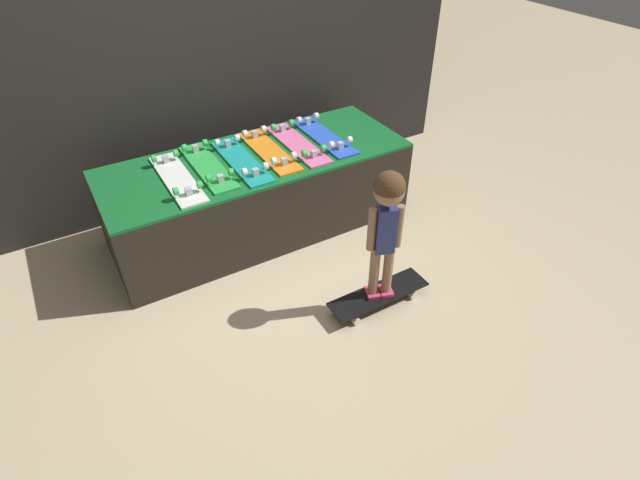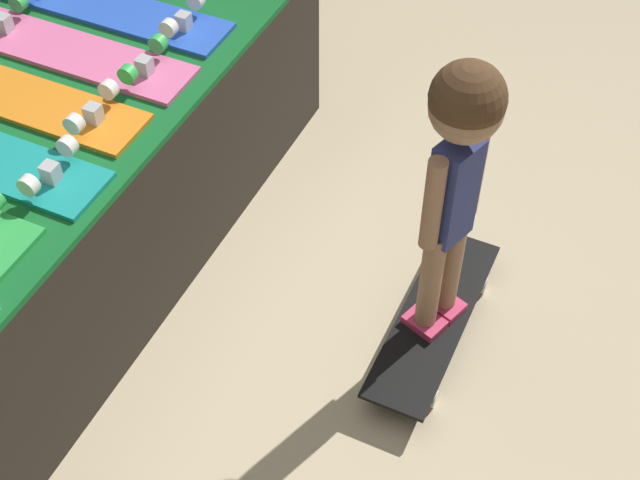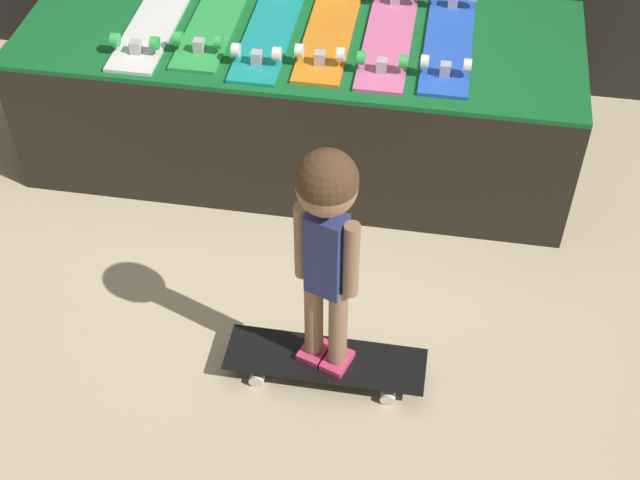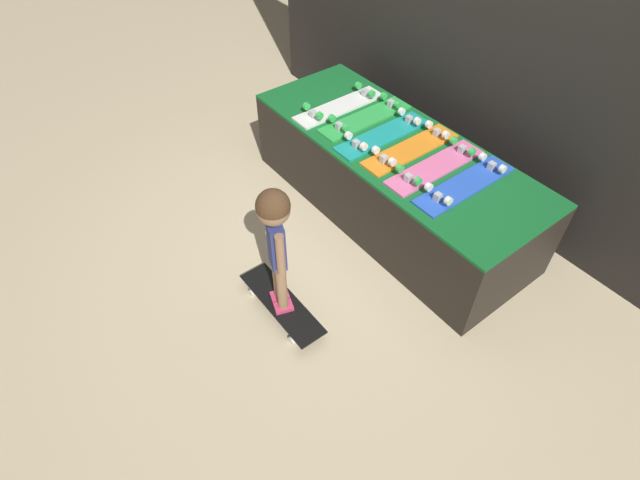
{
  "view_description": "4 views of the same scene",
  "coord_description": "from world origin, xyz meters",
  "px_view_note": "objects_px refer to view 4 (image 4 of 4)",
  "views": [
    {
      "loc": [
        -1.24,
        -2.5,
        2.39
      ],
      "look_at": [
        0.06,
        -0.28,
        0.38
      ],
      "focal_mm": 28.0,
      "sensor_mm": 36.0,
      "label": 1
    },
    {
      "loc": [
        -1.31,
        -1.02,
        2.21
      ],
      "look_at": [
        0.19,
        -0.32,
        0.39
      ],
      "focal_mm": 50.0,
      "sensor_mm": 36.0,
      "label": 2
    },
    {
      "loc": [
        0.59,
        -2.51,
        2.57
      ],
      "look_at": [
        0.22,
        -0.27,
        0.29
      ],
      "focal_mm": 50.0,
      "sensor_mm": 36.0,
      "label": 3
    },
    {
      "loc": [
        1.96,
        -1.61,
        2.63
      ],
      "look_at": [
        0.21,
        -0.27,
        0.35
      ],
      "focal_mm": 28.0,
      "sensor_mm": 36.0,
      "label": 4
    }
  ],
  "objects_px": {
    "skateboard_teal_on_rack": "(383,134)",
    "skateboard_orange_on_rack": "(411,148)",
    "skateboard_pink_on_rack": "(435,166)",
    "skateboard_blue_on_rack": "(465,184)",
    "skateboard_white_on_rack": "(340,106)",
    "skateboard_on_floor": "(282,304)",
    "child": "(275,231)",
    "skateboard_green_on_rack": "(365,117)"
  },
  "relations": [
    {
      "from": "child",
      "to": "skateboard_on_floor",
      "type": "bearing_deg",
      "value": -71.07
    },
    {
      "from": "skateboard_white_on_rack",
      "to": "skateboard_on_floor",
      "type": "distance_m",
      "value": 1.58
    },
    {
      "from": "skateboard_orange_on_rack",
      "to": "skateboard_pink_on_rack",
      "type": "distance_m",
      "value": 0.24
    },
    {
      "from": "skateboard_orange_on_rack",
      "to": "child",
      "type": "distance_m",
      "value": 1.23
    },
    {
      "from": "skateboard_teal_on_rack",
      "to": "skateboard_blue_on_rack",
      "type": "relative_size",
      "value": 1.0
    },
    {
      "from": "skateboard_pink_on_rack",
      "to": "skateboard_green_on_rack",
      "type": "bearing_deg",
      "value": 178.52
    },
    {
      "from": "skateboard_pink_on_rack",
      "to": "skateboard_on_floor",
      "type": "xyz_separation_m",
      "value": [
        -0.06,
        -1.2,
        -0.57
      ]
    },
    {
      "from": "skateboard_teal_on_rack",
      "to": "skateboard_green_on_rack",
      "type": "bearing_deg",
      "value": 169.63
    },
    {
      "from": "skateboard_blue_on_rack",
      "to": "skateboard_pink_on_rack",
      "type": "bearing_deg",
      "value": -176.77
    },
    {
      "from": "skateboard_teal_on_rack",
      "to": "skateboard_pink_on_rack",
      "type": "height_order",
      "value": "same"
    },
    {
      "from": "skateboard_teal_on_rack",
      "to": "skateboard_orange_on_rack",
      "type": "bearing_deg",
      "value": 8.45
    },
    {
      "from": "skateboard_green_on_rack",
      "to": "skateboard_on_floor",
      "type": "bearing_deg",
      "value": -61.82
    },
    {
      "from": "skateboard_blue_on_rack",
      "to": "skateboard_green_on_rack",
      "type": "bearing_deg",
      "value": 179.7
    },
    {
      "from": "skateboard_on_floor",
      "to": "child",
      "type": "xyz_separation_m",
      "value": [
        0.0,
        0.0,
        0.66
      ]
    },
    {
      "from": "skateboard_orange_on_rack",
      "to": "child",
      "type": "xyz_separation_m",
      "value": [
        0.18,
        -1.21,
        0.09
      ]
    },
    {
      "from": "skateboard_green_on_rack",
      "to": "skateboard_orange_on_rack",
      "type": "xyz_separation_m",
      "value": [
        0.47,
        -0.01,
        0.0
      ]
    },
    {
      "from": "child",
      "to": "skateboard_white_on_rack",
      "type": "bearing_deg",
      "value": 146.19
    },
    {
      "from": "skateboard_teal_on_rack",
      "to": "skateboard_pink_on_rack",
      "type": "relative_size",
      "value": 1.0
    },
    {
      "from": "skateboard_white_on_rack",
      "to": "child",
      "type": "height_order",
      "value": "child"
    },
    {
      "from": "skateboard_teal_on_rack",
      "to": "skateboard_blue_on_rack",
      "type": "xyz_separation_m",
      "value": [
        0.71,
        0.04,
        0.0
      ]
    },
    {
      "from": "skateboard_green_on_rack",
      "to": "skateboard_white_on_rack",
      "type": "bearing_deg",
      "value": -168.28
    },
    {
      "from": "skateboard_on_floor",
      "to": "child",
      "type": "bearing_deg",
      "value": 90.0
    },
    {
      "from": "skateboard_white_on_rack",
      "to": "skateboard_pink_on_rack",
      "type": "xyz_separation_m",
      "value": [
        0.95,
        0.03,
        0.0
      ]
    },
    {
      "from": "skateboard_orange_on_rack",
      "to": "skateboard_white_on_rack",
      "type": "bearing_deg",
      "value": -176.7
    },
    {
      "from": "skateboard_orange_on_rack",
      "to": "skateboard_on_floor",
      "type": "relative_size",
      "value": 1.08
    },
    {
      "from": "skateboard_white_on_rack",
      "to": "skateboard_teal_on_rack",
      "type": "xyz_separation_m",
      "value": [
        0.47,
        0.01,
        0.0
      ]
    },
    {
      "from": "skateboard_white_on_rack",
      "to": "skateboard_green_on_rack",
      "type": "distance_m",
      "value": 0.24
    },
    {
      "from": "skateboard_on_floor",
      "to": "child",
      "type": "relative_size",
      "value": 0.76
    },
    {
      "from": "skateboard_on_floor",
      "to": "child",
      "type": "height_order",
      "value": "child"
    },
    {
      "from": "skateboard_orange_on_rack",
      "to": "skateboard_pink_on_rack",
      "type": "relative_size",
      "value": 1.0
    },
    {
      "from": "skateboard_green_on_rack",
      "to": "skateboard_orange_on_rack",
      "type": "distance_m",
      "value": 0.47
    },
    {
      "from": "skateboard_teal_on_rack",
      "to": "skateboard_orange_on_rack",
      "type": "height_order",
      "value": "same"
    },
    {
      "from": "skateboard_orange_on_rack",
      "to": "skateboard_blue_on_rack",
      "type": "bearing_deg",
      "value": 0.38
    },
    {
      "from": "skateboard_green_on_rack",
      "to": "skateboard_teal_on_rack",
      "type": "xyz_separation_m",
      "value": [
        0.24,
        -0.04,
        0.0
      ]
    },
    {
      "from": "skateboard_pink_on_rack",
      "to": "skateboard_blue_on_rack",
      "type": "relative_size",
      "value": 1.0
    },
    {
      "from": "child",
      "to": "skateboard_green_on_rack",
      "type": "bearing_deg",
      "value": 137.11
    },
    {
      "from": "skateboard_orange_on_rack",
      "to": "skateboard_pink_on_rack",
      "type": "bearing_deg",
      "value": -2.47
    },
    {
      "from": "skateboard_pink_on_rack",
      "to": "child",
      "type": "bearing_deg",
      "value": -92.75
    },
    {
      "from": "skateboard_teal_on_rack",
      "to": "skateboard_on_floor",
      "type": "height_order",
      "value": "skateboard_teal_on_rack"
    },
    {
      "from": "skateboard_white_on_rack",
      "to": "skateboard_teal_on_rack",
      "type": "relative_size",
      "value": 1.0
    },
    {
      "from": "skateboard_white_on_rack",
      "to": "skateboard_orange_on_rack",
      "type": "bearing_deg",
      "value": 3.3
    },
    {
      "from": "skateboard_on_floor",
      "to": "child",
      "type": "distance_m",
      "value": 0.66
    }
  ]
}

